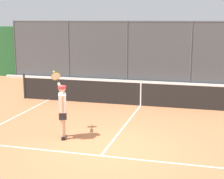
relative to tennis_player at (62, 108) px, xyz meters
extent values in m
plane|color=#B76B42|center=(-1.47, 0.50, -0.89)|extent=(60.00, 60.00, 0.00)
cube|color=white|center=(-1.47, 1.07, -0.88)|extent=(6.18, 0.05, 0.01)
cube|color=white|center=(-1.47, -1.66, -0.88)|extent=(0.05, 5.46, 0.01)
cylinder|color=#474C51|center=(-3.13, -9.33, 0.75)|extent=(0.07, 0.07, 3.27)
cylinder|color=#474C51|center=(0.19, -9.33, 0.75)|extent=(0.07, 0.07, 3.27)
cylinder|color=#474C51|center=(3.51, -9.33, 0.75)|extent=(0.07, 0.07, 3.27)
cylinder|color=#474C51|center=(6.83, -9.33, 0.75)|extent=(0.07, 0.07, 3.27)
cylinder|color=#474C51|center=(-1.47, -9.33, 2.34)|extent=(16.61, 0.05, 0.05)
cube|color=#474C51|center=(-1.47, -9.33, 0.75)|extent=(16.61, 0.02, 3.27)
cube|color=#235B2D|center=(-1.47, -9.98, 0.57)|extent=(19.61, 0.90, 2.92)
cube|color=silver|center=(-1.47, -9.15, -0.81)|extent=(17.61, 0.18, 0.15)
cylinder|color=#2D2D2D|center=(3.61, -4.39, -0.35)|extent=(0.09, 0.09, 1.07)
cube|color=black|center=(-1.47, -4.39, -0.43)|extent=(10.08, 0.02, 0.91)
cube|color=white|center=(-1.47, -4.39, 0.05)|extent=(10.08, 0.04, 0.05)
cube|color=white|center=(-1.47, -4.39, -0.43)|extent=(0.05, 0.04, 0.91)
cube|color=black|center=(-0.06, 0.13, -0.84)|extent=(0.20, 0.28, 0.09)
cylinder|color=tan|center=(-0.06, 0.13, -0.44)|extent=(0.13, 0.13, 0.71)
cube|color=black|center=(0.03, -0.09, -0.84)|extent=(0.20, 0.28, 0.09)
cylinder|color=tan|center=(0.03, -0.09, -0.44)|extent=(0.13, 0.13, 0.71)
cube|color=#28282D|center=(-0.01, 0.02, -0.17)|extent=(0.34, 0.43, 0.26)
cube|color=white|center=(-0.01, 0.02, 0.16)|extent=(0.36, 0.48, 0.51)
cylinder|color=tan|center=(-0.12, 0.27, 0.18)|extent=(0.08, 0.08, 0.47)
cylinder|color=tan|center=(0.19, -0.35, 0.52)|extent=(0.30, 0.32, 0.27)
sphere|color=tan|center=(-0.01, 0.02, 0.56)|extent=(0.20, 0.20, 0.20)
cylinder|color=red|center=(-0.01, 0.02, 0.61)|extent=(0.29, 0.29, 0.07)
cube|color=red|center=(0.03, -0.08, 0.58)|extent=(0.22, 0.23, 0.02)
cylinder|color=black|center=(0.34, -0.52, 0.67)|extent=(0.14, 0.15, 0.13)
torus|color=gold|center=(0.47, -0.66, 0.79)|extent=(0.34, 0.33, 0.26)
cylinder|color=silver|center=(0.47, -0.66, 0.79)|extent=(0.28, 0.27, 0.21)
sphere|color=#C1D138|center=(0.58, -0.79, 0.91)|extent=(0.07, 0.07, 0.07)
camera|label=1|loc=(-3.97, 9.29, 2.55)|focal=57.69mm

